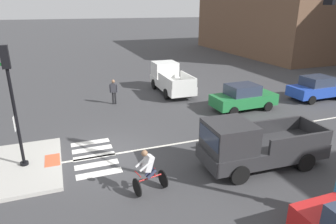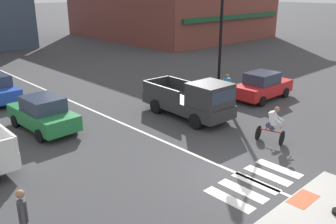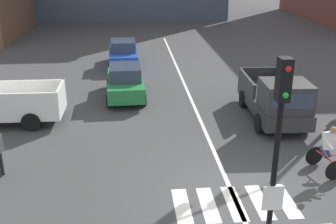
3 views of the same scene
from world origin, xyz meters
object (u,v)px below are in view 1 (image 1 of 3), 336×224
(car_blue_westbound_distant, at_px, (317,88))
(pedestrian_at_curb_left, at_px, (114,90))
(car_green_westbound_far, at_px, (243,97))
(pickup_truck_charcoal_eastbound_mid, at_px, (253,145))
(signal_pole, at_px, (12,97))
(cyclist, at_px, (148,170))
(pickup_truck_white_cross_left, at_px, (170,79))

(car_blue_westbound_distant, relative_size, pedestrian_at_curb_left, 2.47)
(car_green_westbound_far, distance_m, pickup_truck_charcoal_eastbound_mid, 7.30)
(car_green_westbound_far, relative_size, pickup_truck_charcoal_eastbound_mid, 0.80)
(signal_pole, relative_size, car_blue_westbound_distant, 1.16)
(car_green_westbound_far, bearing_deg, pickup_truck_charcoal_eastbound_mid, -30.97)
(signal_pole, height_order, cyclist, signal_pole)
(car_green_westbound_far, distance_m, pickup_truck_white_cross_left, 6.29)
(signal_pole, distance_m, car_green_westbound_far, 13.02)
(signal_pole, bearing_deg, pickup_truck_charcoal_eastbound_mid, 70.09)
(car_green_westbound_far, bearing_deg, pedestrian_at_curb_left, -118.21)
(car_blue_westbound_distant, xyz_separation_m, pedestrian_at_curb_left, (-3.86, -13.56, 0.17))
(pickup_truck_white_cross_left, relative_size, cyclist, 3.05)
(pickup_truck_white_cross_left, xyz_separation_m, pedestrian_at_curb_left, (1.64, -4.59, 0.00))
(pedestrian_at_curb_left, bearing_deg, pickup_truck_charcoal_eastbound_mid, 19.69)
(signal_pole, height_order, pickup_truck_charcoal_eastbound_mid, signal_pole)
(car_blue_westbound_distant, bearing_deg, pickup_truck_white_cross_left, -121.49)
(signal_pole, relative_size, car_green_westbound_far, 1.15)
(car_blue_westbound_distant, xyz_separation_m, cyclist, (6.58, -14.33, 0.06))
(pickup_truck_charcoal_eastbound_mid, bearing_deg, pickup_truck_white_cross_left, 175.54)
(car_green_westbound_far, bearing_deg, signal_pole, -75.99)
(car_green_westbound_far, xyz_separation_m, pickup_truck_white_cross_left, (-5.62, -2.83, 0.17))
(car_green_westbound_far, bearing_deg, cyclist, -51.73)
(pickup_truck_charcoal_eastbound_mid, bearing_deg, signal_pole, -109.91)
(signal_pole, xyz_separation_m, pedestrian_at_curb_left, (-7.08, 5.03, -2.05))
(car_green_westbound_far, distance_m, pedestrian_at_curb_left, 8.42)
(pickup_truck_charcoal_eastbound_mid, height_order, cyclist, pickup_truck_charcoal_eastbound_mid)
(signal_pole, relative_size, cyclist, 2.85)
(car_blue_westbound_distant, distance_m, pickup_truck_white_cross_left, 10.53)
(car_green_westbound_far, relative_size, pickup_truck_white_cross_left, 0.81)
(signal_pole, bearing_deg, car_green_westbound_far, 104.01)
(car_blue_westbound_distant, xyz_separation_m, pickup_truck_white_cross_left, (-5.50, -8.98, 0.17))
(signal_pole, relative_size, pedestrian_at_curb_left, 2.86)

